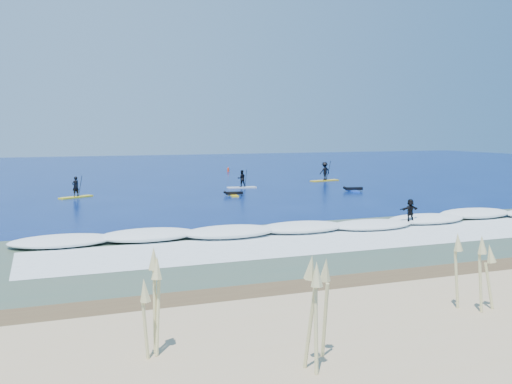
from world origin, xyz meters
name	(u,v)px	position (x,y,z in m)	size (l,w,h in m)	color
ground	(279,205)	(0.00, 0.00, 0.00)	(160.00, 160.00, 0.00)	#04164F
wet_sand_strip	(512,279)	(0.00, -21.50, 0.00)	(90.00, 5.00, 0.08)	#503B25
shallow_water	(392,241)	(0.00, -14.00, 0.01)	(90.00, 13.00, 0.01)	#3C5240
breaking_wave	(350,227)	(0.00, -10.00, 0.00)	(40.00, 6.00, 0.30)	white
whitewater	(381,237)	(0.00, -13.00, 0.00)	(34.00, 5.00, 0.02)	silver
sup_paddler_left	(76,190)	(-13.27, 9.62, 0.60)	(2.72, 1.99, 1.93)	yellow
sup_paddler_center	(242,180)	(1.38, 11.95, 0.70)	(2.73, 0.93, 1.88)	silver
sup_paddler_right	(325,172)	(11.76, 15.49, 0.89)	(3.37, 1.52, 2.29)	yellow
prone_paddler_near	(233,194)	(-1.27, 6.45, 0.14)	(1.60, 2.05, 0.42)	yellow
prone_paddler_far	(353,189)	(9.52, 5.97, 0.16)	(1.73, 2.26, 0.46)	blue
wave_surfer	(410,212)	(3.37, -10.74, 0.78)	(1.90, 0.57, 1.37)	white
marker_buoy	(228,170)	(6.33, 31.15, 0.28)	(0.27, 0.27, 0.65)	#F73A15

